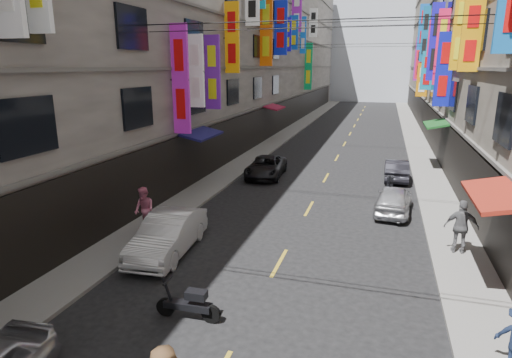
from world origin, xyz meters
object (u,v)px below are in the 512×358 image
Objects in this scene: scooter_crossing at (189,304)px; car_left_mid at (168,234)px; pedestrian_lfar at (144,210)px; car_left_far at (266,167)px; car_right_far at (396,170)px; scooter_far_right at (390,185)px; pedestrian_rfar at (461,227)px; car_right_mid at (394,199)px.

scooter_crossing is 0.41× the size of car_left_mid.
pedestrian_lfar reaches higher than scooter_crossing.
car_right_far reaches higher than car_left_far.
car_left_far is (0.45, 11.61, -0.11)m from car_left_mid.
scooter_far_right is 12.65m from car_left_mid.
car_left_far is at bearing 83.06° from car_left_mid.
scooter_far_right is 0.41× the size of car_left_mid.
scooter_far_right is 3.02m from car_right_far.
pedestrian_rfar is (9.94, 2.73, 0.36)m from car_left_mid.
pedestrian_rfar reaches higher than car_right_mid.
pedestrian_lfar is (-9.71, -11.77, 0.42)m from car_right_far.
car_left_mid reaches higher than scooter_crossing.
scooter_crossing is at bearing -86.29° from car_left_far.
scooter_far_right is at bearing 82.65° from car_right_far.
car_right_far reaches higher than scooter_far_right.
car_right_far is 2.04× the size of pedestrian_lfar.
car_right_mid is at bearing 87.42° from car_right_far.
car_left_mid is 2.39× the size of pedestrian_lfar.
scooter_far_right is (5.14, 13.67, 0.00)m from scooter_crossing.
car_left_mid is (-2.50, 3.59, 0.28)m from scooter_crossing.
car_right_mid is at bearing -62.18° from pedestrian_rfar.
car_left_far is 1.17× the size of car_right_far.
car_left_mid is 11.62m from car_left_far.
car_left_mid is 10.32m from pedestrian_rfar.
scooter_far_right is at bearing 71.86° from pedestrian_lfar.
pedestrian_lfar is (-9.35, -8.77, 0.59)m from scooter_far_right.
car_left_mid reaches higher than car_left_far.
car_right_far is (0.36, 3.00, 0.17)m from scooter_far_right.
pedestrian_rfar reaches higher than car_left_mid.
pedestrian_rfar is at bearing -47.03° from car_left_far.
pedestrian_rfar is at bearing 100.14° from car_right_far.
car_right_mid is at bearing -36.97° from car_left_far.
car_left_mid is (-7.64, -10.08, 0.28)m from scooter_far_right.
car_right_mid is 10.99m from pedestrian_lfar.
pedestrian_lfar reaches higher than car_left_mid.
pedestrian_lfar is at bearing 46.91° from scooter_far_right.
car_left_mid is at bearing 58.04° from car_right_far.
car_right_mid is at bearing 59.01° from pedestrian_lfar.
car_right_mid is 1.01× the size of car_right_far.
car_right_mid is (7.77, 6.85, -0.08)m from car_left_mid.
car_left_mid is at bearing 32.99° from scooter_crossing.
pedestrian_lfar is at bearing 36.01° from car_right_mid.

